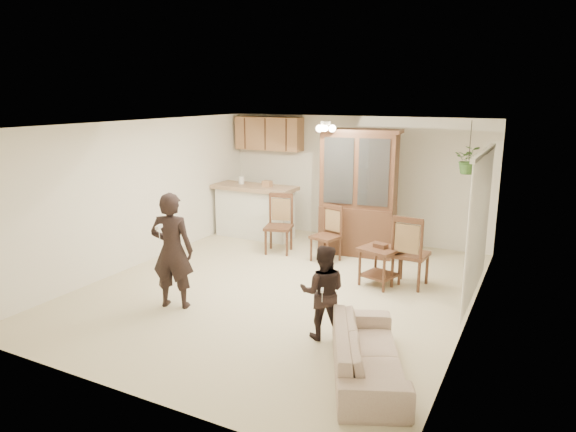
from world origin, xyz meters
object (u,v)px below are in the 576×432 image
at_px(sofa, 368,343).
at_px(chair_hutch_left, 326,246).
at_px(china_hutch, 358,194).
at_px(child, 323,285).
at_px(chair_hutch_right, 410,266).
at_px(side_table, 380,266).
at_px(adult, 172,245).
at_px(chair_bar, 279,236).

bearing_deg(sofa, chair_hutch_left, 5.85).
bearing_deg(china_hutch, child, -83.22).
height_order(child, chair_hutch_right, child).
distance_m(chair_hutch_left, chair_hutch_right, 1.73).
bearing_deg(side_table, adult, -137.54).
height_order(sofa, chair_hutch_right, chair_hutch_right).
xyz_separation_m(sofa, side_table, (-0.69, 2.63, -0.05)).
bearing_deg(chair_hutch_right, adult, 44.14).
bearing_deg(adult, chair_bar, -109.43).
bearing_deg(chair_bar, china_hutch, 9.52).
bearing_deg(chair_hutch_right, chair_hutch_left, -13.71).
bearing_deg(adult, child, 164.72).
relative_size(adult, chair_hutch_left, 1.80).
relative_size(sofa, china_hutch, 0.81).
xyz_separation_m(adult, child, (2.23, 0.08, -0.22)).
bearing_deg(child, chair_bar, -74.21).
height_order(side_table, chair_hutch_right, chair_hutch_right).
height_order(china_hutch, side_table, china_hutch).
bearing_deg(child, chair_hutch_right, -124.06).
height_order(side_table, chair_bar, chair_bar).
xyz_separation_m(side_table, chair_hutch_left, (-1.22, 0.72, -0.03)).
relative_size(side_table, chair_hutch_left, 0.68).
bearing_deg(china_hutch, adult, -118.39).
relative_size(side_table, chair_hutch_right, 0.60).
relative_size(china_hutch, side_table, 3.38).
distance_m(sofa, chair_bar, 4.48).
bearing_deg(chair_bar, chair_hutch_left, -19.26).
bearing_deg(sofa, adult, 56.51).
relative_size(sofa, chair_hutch_right, 1.64).
bearing_deg(adult, side_table, -154.84).
height_order(child, china_hutch, china_hutch).
distance_m(side_table, chair_hutch_left, 1.42).
relative_size(chair_bar, chair_hutch_left, 1.10).
distance_m(adult, side_table, 3.20).
distance_m(sofa, adult, 3.10).
height_order(chair_bar, chair_hutch_right, chair_hutch_right).
relative_size(adult, china_hutch, 0.78).
bearing_deg(side_table, chair_hutch_right, 23.92).
height_order(adult, chair_hutch_left, adult).
height_order(child, chair_hutch_left, child).
relative_size(adult, chair_bar, 1.64).
xyz_separation_m(child, chair_hutch_left, (-1.13, 2.76, -0.39)).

